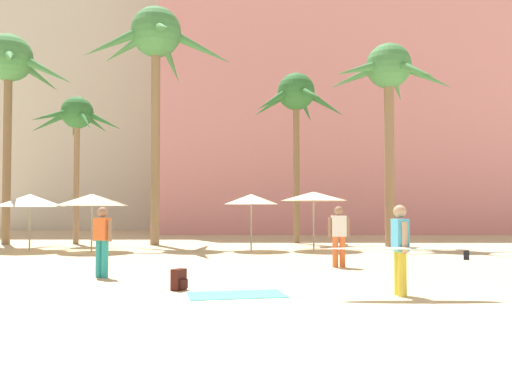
{
  "coord_description": "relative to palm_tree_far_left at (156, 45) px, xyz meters",
  "views": [
    {
      "loc": [
        -0.44,
        -6.78,
        1.6
      ],
      "look_at": [
        -0.55,
        7.99,
        2.1
      ],
      "focal_mm": 37.11,
      "sensor_mm": 36.0,
      "label": 1
    }
  ],
  "objects": [
    {
      "name": "ground",
      "position": [
        5.22,
        -17.21,
        -9.18
      ],
      "size": [
        120.0,
        120.0,
        0.0
      ],
      "primitive_type": "plane",
      "color": "#C6B28C"
    },
    {
      "name": "hotel_pink",
      "position": [
        10.38,
        14.57,
        0.61
      ],
      "size": [
        24.23,
        10.05,
        19.58
      ],
      "primitive_type": "cube",
      "color": "pink",
      "rests_on": "ground"
    },
    {
      "name": "hotel_tower_gray",
      "position": [
        -9.56,
        23.07,
        6.61
      ],
      "size": [
        14.27,
        11.97,
        31.58
      ],
      "primitive_type": "cube",
      "color": "beige",
      "rests_on": "ground"
    },
    {
      "name": "palm_tree_far_left",
      "position": [
        0.0,
        0.0,
        0.0
      ],
      "size": [
        6.64,
        6.91,
        10.91
      ],
      "color": "#896B4C",
      "rests_on": "ground"
    },
    {
      "name": "palm_tree_left",
      "position": [
        -6.91,
        0.33,
        -0.94
      ],
      "size": [
        6.17,
        6.42,
        9.78
      ],
      "color": "brown",
      "rests_on": "ground"
    },
    {
      "name": "palm_tree_center",
      "position": [
        10.45,
        -0.94,
        -1.85
      ],
      "size": [
        5.46,
        5.14,
        8.9
      ],
      "color": "#896B4C",
      "rests_on": "ground"
    },
    {
      "name": "palm_tree_right",
      "position": [
        -3.8,
        0.6,
        -3.39
      ],
      "size": [
        4.51,
        4.2,
        6.9
      ],
      "color": "#896B4C",
      "rests_on": "ground"
    },
    {
      "name": "palm_tree_far_right",
      "position": [
        6.56,
        1.47,
        -2.26
      ],
      "size": [
        4.68,
        4.88,
        8.22
      ],
      "color": "brown",
      "rests_on": "ground"
    },
    {
      "name": "cafe_umbrella_0",
      "position": [
        -1.61,
        -3.91,
        -7.2
      ],
      "size": [
        2.71,
        2.71,
        2.21
      ],
      "color": "gray",
      "rests_on": "ground"
    },
    {
      "name": "cafe_umbrella_1",
      "position": [
        -4.14,
        -3.56,
        -7.22
      ],
      "size": [
        2.61,
        2.61,
        2.21
      ],
      "color": "gray",
      "rests_on": "ground"
    },
    {
      "name": "cafe_umbrella_2",
      "position": [
        4.44,
        -3.28,
        -7.17
      ],
      "size": [
        2.15,
        2.15,
        2.22
      ],
      "color": "gray",
      "rests_on": "ground"
    },
    {
      "name": "cafe_umbrella_3",
      "position": [
        6.91,
        -3.04,
        -7.05
      ],
      "size": [
        2.64,
        2.64,
        2.32
      ],
      "color": "gray",
      "rests_on": "ground"
    },
    {
      "name": "beach_towel",
      "position": [
        4.34,
        -14.01,
        -9.17
      ],
      "size": [
        1.97,
        1.33,
        0.01
      ],
      "primitive_type": "cube",
      "rotation": [
        0.0,
        0.0,
        0.2
      ],
      "color": "#4CC6D6",
      "rests_on": "ground"
    },
    {
      "name": "backpack",
      "position": [
        3.17,
        -13.42,
        -8.98
      ],
      "size": [
        0.33,
        0.35,
        0.42
      ],
      "rotation": [
        0.0,
        0.0,
        5.77
      ],
      "color": "#431914",
      "rests_on": "ground"
    },
    {
      "name": "person_mid_center",
      "position": [
        7.4,
        -14.19,
        -8.26
      ],
      "size": [
        2.81,
        0.77,
        1.69
      ],
      "rotation": [
        0.0,
        0.0,
        3.22
      ],
      "color": "gold",
      "rests_on": "ground"
    },
    {
      "name": "person_mid_right",
      "position": [
        1.05,
        -11.5,
        -8.27
      ],
      "size": [
        0.56,
        0.4,
        1.67
      ],
      "rotation": [
        0.0,
        0.0,
        4.16
      ],
      "color": "teal",
      "rests_on": "ground"
    },
    {
      "name": "person_mid_left",
      "position": [
        6.98,
        -9.23,
        -8.25
      ],
      "size": [
        0.6,
        0.25,
        1.7
      ],
      "rotation": [
        0.0,
        0.0,
        4.76
      ],
      "color": "orange",
      "rests_on": "ground"
    }
  ]
}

